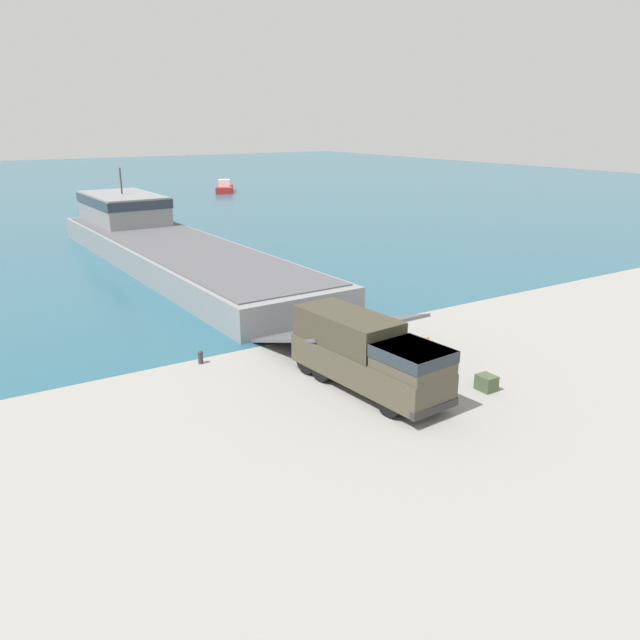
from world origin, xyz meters
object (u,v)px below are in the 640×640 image
at_px(soldier_on_ramp, 426,350).
at_px(mooring_bollard, 200,356).
at_px(moored_boat_a, 225,188).
at_px(cargo_crate, 486,383).
at_px(landing_craft, 162,241).
at_px(military_truck, 368,354).

bearing_deg(soldier_on_ramp, mooring_bollard, 174.54).
xyz_separation_m(moored_boat_a, cargo_crate, (-22.91, -78.40, -0.35)).
bearing_deg(mooring_bollard, moored_boat_a, 64.99).
xyz_separation_m(landing_craft, military_truck, (-1.34, -30.23, 0.04)).
distance_m(soldier_on_ramp, mooring_bollard, 10.71).
distance_m(landing_craft, moored_boat_a, 52.20).
relative_size(military_truck, mooring_bollard, 12.40).
bearing_deg(moored_boat_a, landing_craft, -93.22).
distance_m(mooring_bollard, cargo_crate, 13.27).
distance_m(military_truck, mooring_bollard, 8.41).
distance_m(military_truck, moored_boat_a, 80.31).
distance_m(landing_craft, soldier_on_ramp, 29.96).
xyz_separation_m(moored_boat_a, mooring_bollard, (-32.13, -68.86, -0.32)).
bearing_deg(landing_craft, soldier_on_ramp, -86.91).
bearing_deg(military_truck, soldier_on_ramp, 90.78).
height_order(moored_boat_a, cargo_crate, moored_boat_a).
relative_size(soldier_on_ramp, moored_boat_a, 0.23).
bearing_deg(cargo_crate, military_truck, 146.57).
height_order(moored_boat_a, mooring_bollard, moored_boat_a).
xyz_separation_m(landing_craft, soldier_on_ramp, (2.35, -29.87, -0.65)).
height_order(soldier_on_ramp, moored_boat_a, moored_boat_a).
height_order(military_truck, cargo_crate, military_truck).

